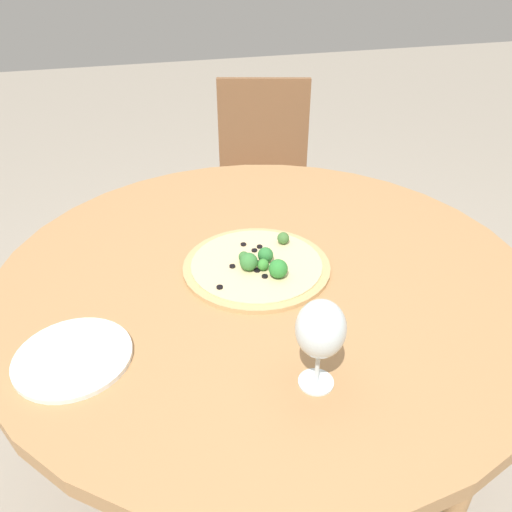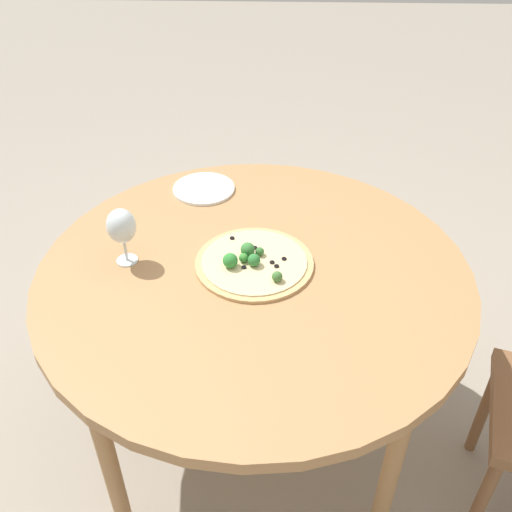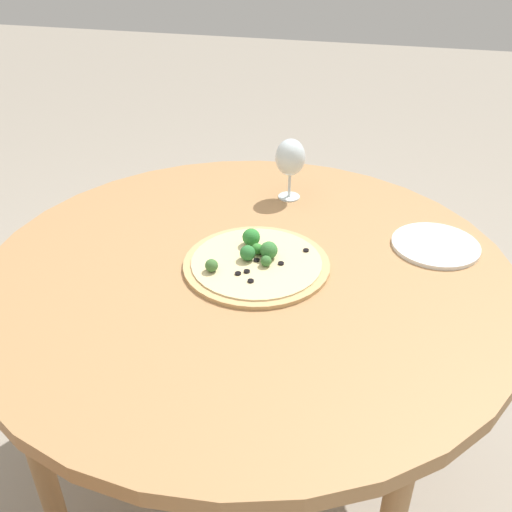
% 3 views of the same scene
% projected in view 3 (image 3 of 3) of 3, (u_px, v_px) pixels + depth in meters
% --- Properties ---
extents(ground_plane, '(12.00, 12.00, 0.00)m').
position_uv_depth(ground_plane, '(250.00, 469.00, 1.72)').
color(ground_plane, gray).
extents(dining_table, '(1.24, 1.24, 0.74)m').
position_uv_depth(dining_table, '(248.00, 285.00, 1.36)').
color(dining_table, '#A87A4C').
rests_on(dining_table, ground_plane).
extents(pizza, '(0.34, 0.34, 0.06)m').
position_uv_depth(pizza, '(256.00, 262.00, 1.32)').
color(pizza, tan).
rests_on(pizza, dining_table).
extents(wine_glass, '(0.08, 0.08, 0.17)m').
position_uv_depth(wine_glass, '(290.00, 158.00, 1.56)').
color(wine_glass, silver).
rests_on(wine_glass, dining_table).
extents(plate_near, '(0.21, 0.21, 0.01)m').
position_uv_depth(plate_near, '(435.00, 245.00, 1.39)').
color(plate_near, white).
rests_on(plate_near, dining_table).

